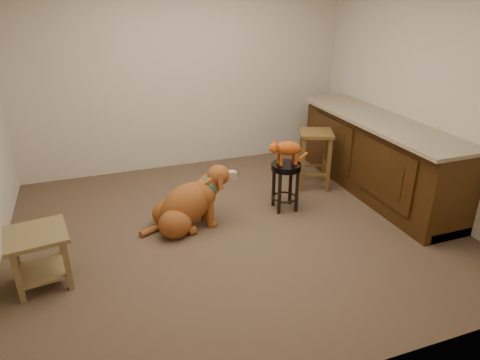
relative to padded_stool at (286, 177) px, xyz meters
name	(u,v)px	position (x,y,z in m)	size (l,w,h in m)	color
floor	(234,229)	(-0.70, -0.26, -0.39)	(4.50, 4.00, 0.01)	brown
room_shell	(233,68)	(-0.70, -0.26, 1.28)	(4.54, 4.04, 2.62)	beige
cabinet_run	(377,159)	(1.24, 0.04, 0.05)	(0.70, 2.56, 0.94)	#3C230A
padded_stool	(286,177)	(0.00, 0.00, 0.00)	(0.34, 0.34, 0.55)	black
wood_stool	(315,158)	(0.61, 0.44, -0.01)	(0.52, 0.52, 0.73)	brown
side_table	(39,250)	(-2.53, -0.56, -0.06)	(0.54, 0.54, 0.50)	brown
golden_retriever	(187,205)	(-1.15, -0.05, -0.13)	(1.10, 0.56, 0.70)	brown
tabby_kitten	(286,149)	(-0.01, 0.00, 0.33)	(0.52, 0.18, 0.32)	#AA4211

